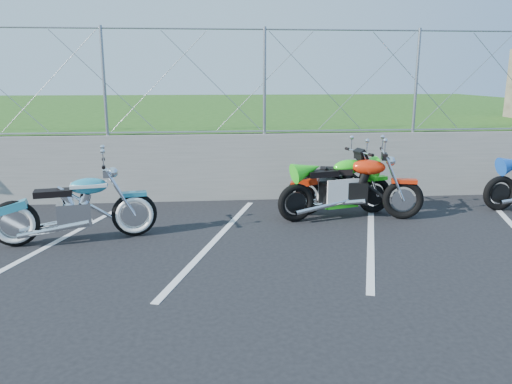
{
  "coord_description": "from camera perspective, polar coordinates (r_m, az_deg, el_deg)",
  "views": [
    {
      "loc": [
        -0.05,
        -6.19,
        2.42
      ],
      "look_at": [
        0.63,
        1.3,
        0.65
      ],
      "focal_mm": 35.0,
      "sensor_mm": 36.0,
      "label": 1
    }
  ],
  "objects": [
    {
      "name": "ground",
      "position": [
        6.65,
        -4.47,
        -8.16
      ],
      "size": [
        90.0,
        90.0,
        0.0
      ],
      "primitive_type": "plane",
      "color": "black",
      "rests_on": "ground"
    },
    {
      "name": "retaining_wall",
      "position": [
        9.85,
        -4.86,
        2.83
      ],
      "size": [
        30.0,
        0.22,
        1.3
      ],
      "primitive_type": "cube",
      "color": "slate",
      "rests_on": "ground"
    },
    {
      "name": "grass_field",
      "position": [
        19.77,
        -5.12,
        8.04
      ],
      "size": [
        30.0,
        20.0,
        1.3
      ],
      "primitive_type": "cube",
      "color": "#224C14",
      "rests_on": "ground"
    },
    {
      "name": "chain_link_fence",
      "position": [
        9.69,
        -5.05,
        12.47
      ],
      "size": [
        28.0,
        0.03,
        2.0
      ],
      "color": "gray",
      "rests_on": "retaining_wall"
    },
    {
      "name": "parking_lines",
      "position": [
        7.69,
        4.42,
        -5.13
      ],
      "size": [
        18.29,
        4.31,
        0.01
      ],
      "color": "silver",
      "rests_on": "ground"
    },
    {
      "name": "cruiser_turquoise",
      "position": [
        7.83,
        -19.69,
        -1.98
      ],
      "size": [
        2.33,
        0.75,
        1.17
      ],
      "rotation": [
        0.0,
        0.0,
        0.2
      ],
      "color": "black",
      "rests_on": "ground"
    },
    {
      "name": "naked_orange",
      "position": [
        8.78,
        11.32,
        0.35
      ],
      "size": [
        2.31,
        0.85,
        1.17
      ],
      "rotation": [
        0.0,
        0.0,
        -0.25
      ],
      "color": "black",
      "rests_on": "ground"
    },
    {
      "name": "sportbike_green",
      "position": [
        8.73,
        9.38,
        0.3
      ],
      "size": [
        2.16,
        0.85,
        1.14
      ],
      "rotation": [
        0.0,
        0.0,
        0.28
      ],
      "color": "black",
      "rests_on": "ground"
    }
  ]
}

